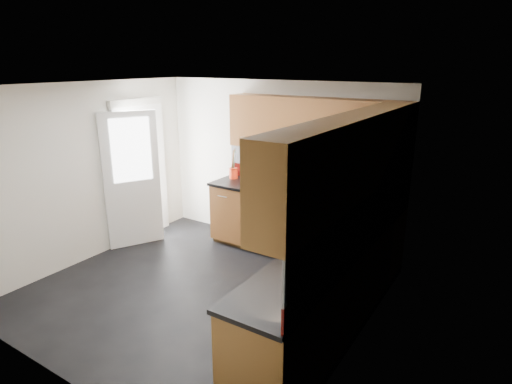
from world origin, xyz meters
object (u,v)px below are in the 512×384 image
Objects in this scene: gas_hob at (293,191)px; food_processor at (348,220)px; toaster at (312,186)px; utensil_pot at (233,172)px.

food_processor is (1.14, -0.93, 0.11)m from gas_hob.
gas_hob is at bearing 140.72° from food_processor.
gas_hob is 0.26m from toaster.
gas_hob is 1.25× the size of utensil_pot.
toaster is (0.23, 0.10, 0.08)m from gas_hob.
gas_hob is 2.03× the size of toaster.
toaster is 1.06× the size of food_processor.
toaster is at bearing 23.10° from gas_hob.
utensil_pot is (-1.10, 0.15, 0.09)m from gas_hob.
gas_hob is at bearing -156.90° from toaster.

